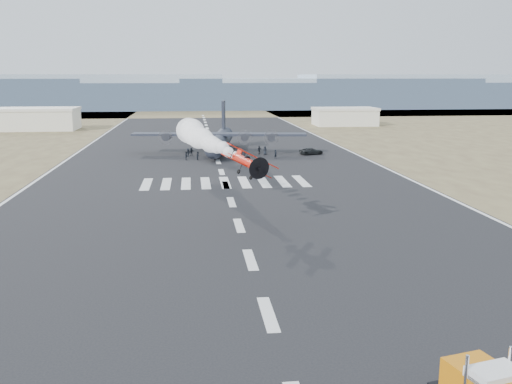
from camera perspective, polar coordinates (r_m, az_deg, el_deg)
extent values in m
plane|color=black|center=(40.35, 1.22, -12.10)|extent=(500.00, 500.00, 0.00)
cube|color=brown|center=(267.17, -5.44, 8.00)|extent=(500.00, 80.00, 0.00)
cube|color=#8699AB|center=(302.74, -18.16, 9.50)|extent=(150.00, 50.00, 17.00)
cube|color=#8699AB|center=(296.83, -5.59, 9.60)|extent=(150.00, 50.00, 13.00)
cube|color=#8699AB|center=(304.90, 6.90, 9.81)|extent=(150.00, 50.00, 15.00)
cube|color=#8699AB|center=(326.00, 18.25, 9.60)|extent=(150.00, 50.00, 17.00)
cube|color=beige|center=(188.08, -21.08, 6.74)|extent=(24.00, 14.00, 6.00)
cube|color=silver|center=(187.87, -21.15, 7.74)|extent=(24.50, 14.50, 0.80)
cube|color=beige|center=(193.95, 8.86, 7.37)|extent=(20.00, 12.00, 5.20)
cube|color=silver|center=(193.77, 8.89, 8.22)|extent=(20.50, 12.50, 0.80)
cube|color=silver|center=(28.76, 22.83, -16.42)|extent=(2.61, 1.99, 0.47)
cylinder|color=red|center=(61.87, -0.96, 3.01)|extent=(1.98, 5.42, 0.96)
sphere|color=black|center=(62.01, -1.01, 3.37)|extent=(0.75, 0.75, 0.75)
cylinder|color=black|center=(59.45, -0.24, 2.66)|extent=(1.17, 0.84, 1.07)
cylinder|color=black|center=(59.09, -0.13, 2.60)|extent=(2.31, 0.49, 2.35)
cube|color=red|center=(61.52, -0.84, 2.61)|extent=(5.82, 2.16, 3.05)
cube|color=red|center=(61.03, -0.76, 3.75)|extent=(6.01, 2.20, 3.15)
cube|color=red|center=(64.12, -1.59, 3.78)|extent=(0.29, 0.96, 1.07)
cube|color=red|center=(64.19, -1.59, 3.31)|extent=(2.24, 1.15, 0.09)
cylinder|color=black|center=(61.02, -1.49, 1.67)|extent=(0.22, 0.49, 0.47)
cylinder|color=black|center=(61.51, 0.04, 1.75)|extent=(0.22, 0.49, 0.47)
sphere|color=white|center=(64.40, -1.64, 3.34)|extent=(0.75, 0.75, 0.75)
sphere|color=white|center=(66.83, -2.25, 3.66)|extent=(1.03, 1.03, 1.03)
sphere|color=white|center=(69.28, -2.82, 3.96)|extent=(1.32, 1.32, 1.32)
sphere|color=white|center=(71.73, -3.35, 4.24)|extent=(1.60, 1.60, 1.60)
sphere|color=white|center=(74.19, -3.84, 4.50)|extent=(1.88, 1.88, 1.88)
sphere|color=white|center=(76.65, -4.30, 4.75)|extent=(2.17, 2.17, 2.17)
sphere|color=white|center=(79.13, -4.74, 4.97)|extent=(2.45, 2.45, 2.45)
sphere|color=white|center=(81.60, -5.15, 5.19)|extent=(2.74, 2.74, 2.74)
sphere|color=white|center=(84.09, -5.53, 5.39)|extent=(3.02, 3.02, 3.02)
sphere|color=white|center=(86.57, -5.89, 5.58)|extent=(3.31, 3.31, 3.31)
sphere|color=white|center=(89.07, -6.23, 5.76)|extent=(3.59, 3.59, 3.59)
sphere|color=white|center=(91.56, -6.56, 5.92)|extent=(3.88, 3.88, 3.88)
sphere|color=white|center=(94.06, -6.87, 6.08)|extent=(4.16, 4.16, 4.16)
cylinder|color=#1F212F|center=(122.10, -3.66, 5.01)|extent=(7.17, 25.96, 3.67)
sphere|color=#1F212F|center=(109.40, -4.25, 4.25)|extent=(3.67, 3.67, 3.67)
cone|color=#1F212F|center=(134.82, -3.18, 5.63)|extent=(4.39, 5.96, 3.67)
cube|color=#1F212F|center=(121.00, -3.71, 5.78)|extent=(36.89, 8.87, 0.46)
cylinder|color=#1F212F|center=(122.07, -8.90, 5.50)|extent=(2.12, 3.68, 1.65)
cylinder|color=#3F3F44|center=(120.28, -9.06, 5.41)|extent=(3.10, 0.47, 3.12)
cylinder|color=#1F212F|center=(121.21, -6.33, 5.53)|extent=(2.12, 3.68, 1.65)
cylinder|color=#3F3F44|center=(119.40, -6.45, 5.44)|extent=(3.10, 0.47, 3.12)
cylinder|color=#1F212F|center=(120.23, -1.10, 5.55)|extent=(2.12, 3.68, 1.65)
cylinder|color=#3F3F44|center=(118.40, -1.14, 5.46)|extent=(3.10, 0.47, 3.12)
cylinder|color=#1F212F|center=(120.11, 1.54, 5.54)|extent=(2.12, 3.68, 1.65)
cylinder|color=#3F3F44|center=(118.29, 1.54, 5.45)|extent=(3.10, 0.47, 3.12)
cube|color=#1F212F|center=(132.61, -3.26, 7.52)|extent=(1.11, 4.17, 7.34)
cube|color=#1F212F|center=(133.39, -3.23, 5.89)|extent=(13.10, 4.49, 0.32)
cube|color=#1F212F|center=(123.36, -4.55, 4.42)|extent=(1.85, 5.61, 1.47)
cylinder|color=black|center=(123.42, -4.55, 4.19)|extent=(0.59, 1.06, 1.01)
cube|color=#1F212F|center=(123.01, -2.67, 4.43)|extent=(1.85, 5.61, 1.47)
cylinder|color=black|center=(123.07, -2.67, 4.19)|extent=(0.59, 1.06, 1.01)
cylinder|color=black|center=(112.38, -4.10, 3.43)|extent=(0.48, 0.87, 0.83)
imported|color=black|center=(120.45, 5.57, 4.08)|extent=(5.51, 3.75, 1.40)
imported|color=black|center=(112.69, -1.24, 3.72)|extent=(0.76, 0.82, 1.78)
imported|color=black|center=(112.83, -6.95, 3.62)|extent=(0.50, 0.81, 1.66)
imported|color=black|center=(117.62, -6.81, 3.95)|extent=(1.10, 1.13, 1.67)
imported|color=black|center=(120.40, 0.33, 4.22)|extent=(1.14, 1.00, 1.74)
imported|color=black|center=(119.63, 0.91, 4.18)|extent=(0.97, 0.72, 1.80)
imported|color=black|center=(118.73, -6.49, 4.03)|extent=(1.51, 1.44, 1.70)
imported|color=black|center=(113.89, 1.97, 3.81)|extent=(0.86, 0.83, 1.81)
imported|color=black|center=(112.64, -5.81, 3.63)|extent=(0.72, 0.92, 1.67)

